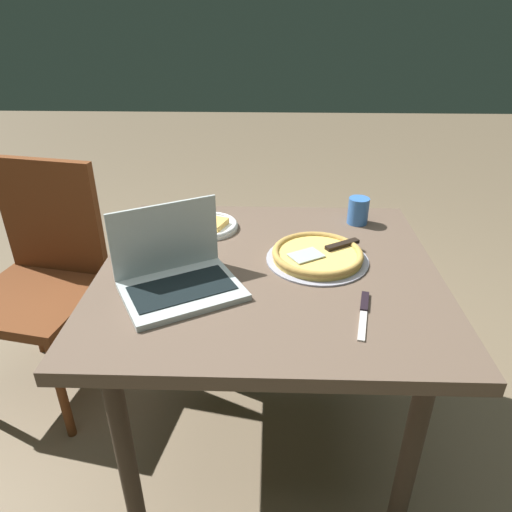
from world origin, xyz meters
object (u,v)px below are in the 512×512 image
(pizza_plate, at_px, (207,225))
(pizza_tray, at_px, (317,255))
(laptop, at_px, (176,274))
(chair_near, at_px, (42,270))
(table_knife, at_px, (363,310))
(drink_cup, at_px, (358,210))
(dining_table, at_px, (268,290))

(pizza_plate, height_order, pizza_tray, same)
(laptop, xyz_separation_m, pizza_tray, (0.41, 0.17, -0.03))
(pizza_plate, xyz_separation_m, chair_near, (-0.67, 0.06, -0.23))
(table_knife, height_order, chair_near, chair_near)
(pizza_tray, height_order, drink_cup, drink_cup)
(laptop, bearing_deg, pizza_plate, 84.79)
(dining_table, relative_size, table_knife, 4.84)
(dining_table, xyz_separation_m, chair_near, (-0.90, 0.33, -0.13))
(dining_table, xyz_separation_m, drink_cup, (0.32, 0.34, 0.13))
(pizza_tray, relative_size, drink_cup, 3.32)
(dining_table, height_order, drink_cup, drink_cup)
(laptop, bearing_deg, pizza_tray, 22.76)
(chair_near, bearing_deg, drink_cup, 0.47)
(laptop, distance_m, pizza_tray, 0.44)
(laptop, height_order, pizza_plate, laptop)
(laptop, bearing_deg, dining_table, 25.37)
(laptop, relative_size, drink_cup, 4.07)
(table_knife, distance_m, chair_near, 1.29)
(dining_table, relative_size, pizza_plate, 4.77)
(dining_table, relative_size, drink_cup, 10.63)
(laptop, bearing_deg, chair_near, 144.82)
(table_knife, bearing_deg, laptop, 168.61)
(laptop, distance_m, pizza_plate, 0.40)
(laptop, distance_m, drink_cup, 0.74)
(table_knife, distance_m, drink_cup, 0.57)
(table_knife, xyz_separation_m, chair_near, (-1.15, 0.55, -0.22))
(drink_cup, bearing_deg, dining_table, -133.58)
(dining_table, xyz_separation_m, table_knife, (0.25, -0.22, 0.09))
(dining_table, height_order, chair_near, chair_near)
(dining_table, height_order, table_knife, table_knife)
(dining_table, bearing_deg, laptop, -154.63)
(laptop, height_order, chair_near, laptop)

